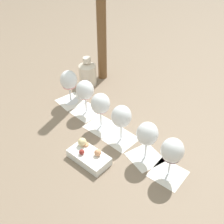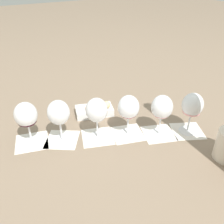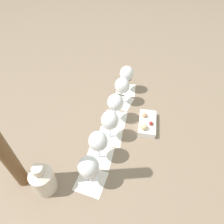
# 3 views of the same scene
# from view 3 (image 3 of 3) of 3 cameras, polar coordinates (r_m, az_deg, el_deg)

# --- Properties ---
(ground_plane) EXTENTS (8.00, 8.00, 0.00)m
(ground_plane) POSITION_cam_3_polar(r_m,az_deg,el_deg) (1.04, -0.05, -4.26)
(ground_plane) COLOR #7F6B56
(tasting_card_0) EXTENTS (0.16, 0.16, 0.00)m
(tasting_card_0) POSITION_cam_3_polar(r_m,az_deg,el_deg) (0.89, -6.06, -19.05)
(tasting_card_0) COLOR silver
(tasting_card_0) RESTS_ON ground_plane
(tasting_card_1) EXTENTS (0.15, 0.15, 0.00)m
(tasting_card_1) POSITION_cam_3_polar(r_m,az_deg,el_deg) (0.94, -3.63, -12.62)
(tasting_card_1) COLOR silver
(tasting_card_1) RESTS_ON ground_plane
(tasting_card_2) EXTENTS (0.15, 0.15, 0.00)m
(tasting_card_2) POSITION_cam_3_polar(r_m,az_deg,el_deg) (1.00, -0.58, -6.99)
(tasting_card_2) COLOR silver
(tasting_card_2) RESTS_ON ground_plane
(tasting_card_3) EXTENTS (0.15, 0.15, 0.00)m
(tasting_card_3) POSITION_cam_3_polar(r_m,az_deg,el_deg) (1.07, 0.89, -1.98)
(tasting_card_3) COLOR silver
(tasting_card_3) RESTS_ON ground_plane
(tasting_card_4) EXTENTS (0.17, 0.16, 0.00)m
(tasting_card_4) POSITION_cam_3_polar(r_m,az_deg,el_deg) (1.17, 2.69, 2.85)
(tasting_card_4) COLOR silver
(tasting_card_4) RESTS_ON ground_plane
(tasting_card_5) EXTENTS (0.15, 0.15, 0.00)m
(tasting_card_5) POSITION_cam_3_polar(r_m,az_deg,el_deg) (1.25, 3.93, 6.31)
(tasting_card_5) COLOR silver
(tasting_card_5) RESTS_ON ground_plane
(wine_glass_0) EXTENTS (0.08, 0.08, 0.17)m
(wine_glass_0) POSITION_cam_3_polar(r_m,az_deg,el_deg) (0.78, -6.72, -15.57)
(wine_glass_0) COLOR white
(wine_glass_0) RESTS_ON tasting_card_0
(wine_glass_1) EXTENTS (0.08, 0.08, 0.17)m
(wine_glass_1) POSITION_cam_3_polar(r_m,az_deg,el_deg) (0.84, -3.99, -8.63)
(wine_glass_1) COLOR white
(wine_glass_1) RESTS_ON tasting_card_1
(wine_glass_2) EXTENTS (0.08, 0.08, 0.17)m
(wine_glass_2) POSITION_cam_3_polar(r_m,az_deg,el_deg) (0.91, -0.64, -2.72)
(wine_glass_2) COLOR white
(wine_glass_2) RESTS_ON tasting_card_2
(wine_glass_3) EXTENTS (0.08, 0.08, 0.17)m
(wine_glass_3) POSITION_cam_3_polar(r_m,az_deg,el_deg) (0.99, 0.96, 2.38)
(wine_glass_3) COLOR white
(wine_glass_3) RESTS_ON tasting_card_3
(wine_glass_4) EXTENTS (0.08, 0.08, 0.17)m
(wine_glass_4) POSITION_cam_3_polar(r_m,az_deg,el_deg) (1.09, 2.89, 7.18)
(wine_glass_4) COLOR white
(wine_glass_4) RESTS_ON tasting_card_4
(wine_glass_5) EXTENTS (0.08, 0.08, 0.17)m
(wine_glass_5) POSITION_cam_3_polar(r_m,az_deg,el_deg) (1.18, 4.21, 10.54)
(wine_glass_5) COLOR white
(wine_glass_5) RESTS_ON tasting_card_5
(ceramic_vase) EXTENTS (0.09, 0.09, 0.16)m
(ceramic_vase) POSITION_cam_3_polar(r_m,az_deg,el_deg) (0.85, -19.15, -17.74)
(ceramic_vase) COLOR beige
(ceramic_vase) RESTS_ON ground_plane
(snack_dish) EXTENTS (0.18, 0.13, 0.07)m
(snack_dish) POSITION_cam_3_polar(r_m,az_deg,el_deg) (1.04, 9.95, -3.21)
(snack_dish) COLOR white
(snack_dish) RESTS_ON ground_plane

